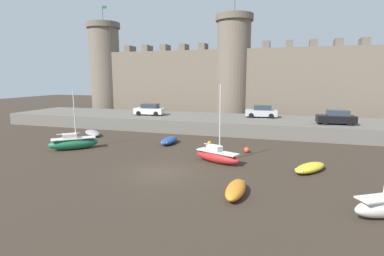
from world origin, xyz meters
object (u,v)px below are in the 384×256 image
Objects in this scene: car_quay_centre_east at (336,117)px; car_quay_east at (149,110)px; rowboat_near_channel_right at (236,189)px; rowboat_midflat_centre at (169,140)px; mooring_buoy_off_centre at (247,150)px; mooring_buoy_mid_mud at (209,143)px; sailboat_near_channel_left at (74,143)px; rowboat_midflat_right at (92,133)px; car_quay_centre_west at (262,112)px; rowboat_foreground_right at (310,168)px; sailboat_foreground_left at (217,156)px.

car_quay_centre_east is 1.00× the size of car_quay_east.
rowboat_midflat_centre is at bearing 126.93° from rowboat_near_channel_right.
mooring_buoy_mid_mud is at bearing 153.20° from mooring_buoy_off_centre.
sailboat_near_channel_left is at bearing 157.95° from rowboat_near_channel_right.
sailboat_near_channel_left is 28.34m from car_quay_centre_east.
car_quay_centre_east is 23.82m from car_quay_east.
rowboat_midflat_right is 0.89× the size of car_quay_centre_west.
rowboat_foreground_right is (21.30, -0.71, -0.32)m from sailboat_near_channel_left.
mooring_buoy_mid_mud is at bearing -149.20° from car_quay_centre_east.
rowboat_midflat_right is 0.89× the size of car_quay_east.
mooring_buoy_off_centre is 0.12× the size of car_quay_centre_east.
car_quay_centre_west reaches higher than mooring_buoy_off_centre.
rowboat_foreground_right is 8.22× the size of mooring_buoy_mid_mud.
rowboat_foreground_right is 14.69m from car_quay_centre_east.
mooring_buoy_off_centre is 1.24× the size of mooring_buoy_mid_mud.
car_quay_east is at bearing 85.56° from sailboat_near_channel_left.
car_quay_east is (-23.79, 1.28, 0.00)m from car_quay_centre_east.
sailboat_foreground_left reaches higher than car_quay_east.
sailboat_near_channel_left is 13.37m from mooring_buoy_mid_mud.
sailboat_foreground_left is 17.50m from car_quay_centre_west.
rowboat_midflat_right is at bearing 171.92° from rowboat_midflat_centre.
sailboat_near_channel_left is at bearing -154.70° from mooring_buoy_mid_mud.
rowboat_midflat_centre is at bearing 32.00° from sailboat_near_channel_left.
sailboat_near_channel_left is (-16.80, 6.81, 0.26)m from rowboat_near_channel_right.
car_quay_centre_east is (16.98, 8.40, 2.02)m from rowboat_midflat_centre.
car_quay_centre_west is at bearing 88.97° from mooring_buoy_off_centre.
rowboat_midflat_centre is at bearing -169.80° from mooring_buoy_mid_mud.
car_quay_centre_west is at bearing 69.02° from mooring_buoy_mid_mud.
mooring_buoy_off_centre is 0.12× the size of car_quay_east.
sailboat_near_channel_left is at bearing -148.00° from rowboat_midflat_centre.
car_quay_centre_east is (10.68, 13.74, 1.81)m from sailboat_foreground_left.
car_quay_centre_east is at bearing 52.13° from sailboat_foreground_left.
rowboat_foreground_right is (4.50, 6.09, -0.05)m from rowboat_near_channel_right.
mooring_buoy_mid_mud is (12.08, 5.71, -0.44)m from sailboat_near_channel_left.
rowboat_near_channel_right is 0.99× the size of rowboat_midflat_centre.
car_quay_east is (-15.24, -2.25, 0.00)m from car_quay_centre_west.
sailboat_near_channel_left is 1.34× the size of car_quay_east.
rowboat_midflat_centre is 4.20m from mooring_buoy_mid_mud.
rowboat_near_channel_right is 7.82× the size of mooring_buoy_mid_mud.
rowboat_midflat_right is 9.00× the size of mooring_buoy_mid_mud.
rowboat_near_channel_right is 13.38m from mooring_buoy_mid_mud.
rowboat_foreground_right is 24.86m from rowboat_midflat_right.
mooring_buoy_mid_mud is 0.10× the size of car_quay_centre_east.
rowboat_midflat_right is at bearing 171.49° from mooring_buoy_off_centre.
car_quay_centre_west is at bearing 157.54° from car_quay_centre_east.
car_quay_east is (-13.11, 15.02, 1.81)m from sailboat_foreground_left.
rowboat_midflat_right is 0.89× the size of car_quay_centre_east.
rowboat_midflat_centre is 7.87× the size of mooring_buoy_mid_mud.
rowboat_near_channel_right is at bearing -111.93° from car_quay_centre_east.
sailboat_near_channel_left reaches higher than rowboat_midflat_right.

